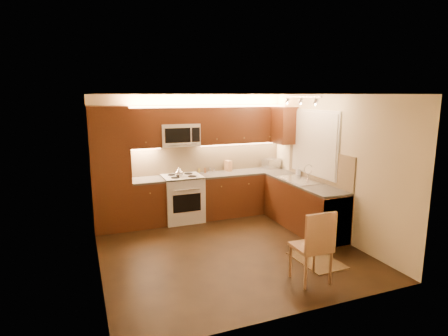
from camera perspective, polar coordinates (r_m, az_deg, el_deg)
name	(u,v)px	position (r m, az deg, el deg)	size (l,w,h in m)	color
floor	(228,249)	(6.26, 0.58, -12.33)	(4.00, 4.00, 0.01)	black
ceiling	(228,94)	(5.74, 0.63, 11.22)	(4.00, 4.00, 0.01)	beige
wall_back	(192,156)	(7.73, -4.99, 1.85)	(4.00, 0.01, 2.50)	beige
wall_front	(297,211)	(4.15, 11.14, -6.47)	(4.00, 0.01, 2.50)	beige
wall_left	(94,186)	(5.46, -19.24, -2.63)	(0.01, 4.00, 2.50)	beige
wall_right	(332,166)	(6.87, 16.26, 0.27)	(0.01, 4.00, 2.50)	beige
pantry	(110,169)	(7.16, -17.02, -0.15)	(0.70, 0.60, 2.30)	#431B0E
base_cab_back_left	(148,203)	(7.41, -11.60, -5.26)	(0.62, 0.60, 0.86)	#431B0E
counter_back_left	(147,180)	(7.29, -11.73, -1.87)	(0.62, 0.60, 0.04)	#34312F
base_cab_back_right	(243,193)	(7.98, 2.92, -3.84)	(1.92, 0.60, 0.86)	#431B0E
counter_back_right	(243,172)	(7.88, 2.95, -0.68)	(1.92, 0.60, 0.04)	#34312F
base_cab_right	(303,206)	(7.20, 12.06, -5.75)	(0.60, 2.00, 0.86)	#431B0E
counter_right	(304,183)	(7.09, 12.20, -2.27)	(0.60, 2.00, 0.04)	#34312F
dishwasher	(326,217)	(6.66, 15.40, -7.31)	(0.58, 0.60, 0.84)	silver
backsplash_back	(208,157)	(7.83, -2.51, 1.63)	(3.30, 0.02, 0.60)	tan
backsplash_right	(318,165)	(7.18, 14.23, 0.43)	(0.02, 2.00, 0.60)	tan
upper_cab_back_left	(144,128)	(7.26, -12.21, 6.02)	(0.62, 0.35, 0.75)	#431B0E
upper_cab_back_right	(241,125)	(7.85, 2.64, 6.62)	(1.92, 0.35, 0.75)	#431B0E
upper_cab_bridge	(179,116)	(7.39, -6.96, 7.98)	(0.76, 0.35, 0.31)	#431B0E
upper_cab_right_corner	(284,125)	(7.84, 9.21, 6.48)	(0.35, 0.50, 0.75)	#431B0E
stove	(183,198)	(7.52, -6.37, -4.62)	(0.76, 0.65, 0.92)	silver
microwave	(179,135)	(7.41, -6.86, 5.08)	(0.76, 0.38, 0.44)	silver
window_frame	(314,143)	(7.24, 13.66, 3.75)	(0.03, 1.44, 1.24)	silver
window_blinds	(313,143)	(7.23, 13.53, 3.74)	(0.02, 1.36, 1.16)	silver
sink	(300,176)	(7.19, 11.57, -1.28)	(0.52, 0.86, 0.15)	silver
faucet	(308,172)	(7.27, 12.79, -0.58)	(0.20, 0.04, 0.30)	silver
track_light_bar	(301,97)	(6.82, 11.69, 10.64)	(0.04, 1.20, 0.03)	silver
kettle	(179,172)	(7.30, -6.92, -0.61)	(0.17, 0.17, 0.19)	silver
toaster_oven	(271,163)	(8.30, 7.25, 0.74)	(0.36, 0.27, 0.21)	silver
knife_block	(228,166)	(7.91, 0.65, 0.34)	(0.10, 0.16, 0.22)	#986D44
spice_jar_a	(214,170)	(7.77, -1.58, -0.31)	(0.04, 0.04, 0.10)	silver
spice_jar_b	(199,170)	(7.77, -3.83, -0.37)	(0.04, 0.04, 0.09)	olive
spice_jar_c	(210,169)	(7.84, -2.12, -0.20)	(0.04, 0.04, 0.10)	silver
spice_jar_d	(205,170)	(7.73, -2.91, -0.37)	(0.04, 0.04, 0.10)	brown
soap_bottle	(298,171)	(7.63, 11.31, -0.47)	(0.08, 0.08, 0.17)	silver
rug	(317,260)	(6.03, 13.98, -13.55)	(0.56, 0.84, 0.01)	black
dining_chair	(311,245)	(5.23, 13.16, -11.44)	(0.45, 0.45, 1.02)	#986D44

